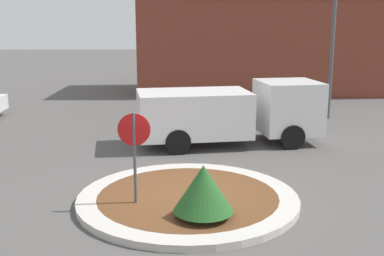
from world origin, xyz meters
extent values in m
plane|color=#514F4C|center=(0.00, 0.00, 0.00)|extent=(120.00, 120.00, 0.00)
cylinder|color=#BCB7AD|center=(0.00, 0.00, 0.08)|extent=(5.14, 5.14, 0.16)
cylinder|color=brown|center=(0.00, 0.00, 0.08)|extent=(4.21, 4.21, 0.16)
cylinder|color=#4C4C51|center=(-1.17, -0.43, 1.10)|extent=(0.07, 0.07, 2.21)
cylinder|color=#B71414|center=(-1.17, -0.43, 1.83)|extent=(0.72, 0.03, 0.72)
cylinder|color=brown|center=(0.31, -1.25, 0.23)|extent=(0.08, 0.08, 0.13)
cone|color=#235623|center=(0.31, -1.25, 0.78)|extent=(1.25, 1.25, 0.98)
cube|color=silver|center=(3.48, 5.66, 1.24)|extent=(2.24, 2.34, 1.75)
cube|color=silver|center=(0.22, 5.17, 1.10)|extent=(3.95, 2.70, 1.48)
cube|color=black|center=(4.15, 5.77, 1.55)|extent=(0.32, 1.83, 0.61)
cylinder|color=black|center=(3.15, 6.62, 0.41)|extent=(0.84, 0.36, 0.81)
cylinder|color=black|center=(3.45, 4.65, 0.41)|extent=(0.84, 0.36, 0.81)
cylinder|color=black|center=(-0.59, 6.05, 0.41)|extent=(0.84, 0.36, 0.81)
cylinder|color=black|center=(-0.29, 4.08, 0.41)|extent=(0.84, 0.36, 0.81)
cube|color=brown|center=(4.96, 18.06, 3.22)|extent=(15.15, 6.00, 6.44)
cylinder|color=#4C4C51|center=(6.10, 9.68, 2.97)|extent=(0.16, 0.16, 5.95)
camera|label=1|loc=(-0.06, -10.57, 4.14)|focal=45.00mm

